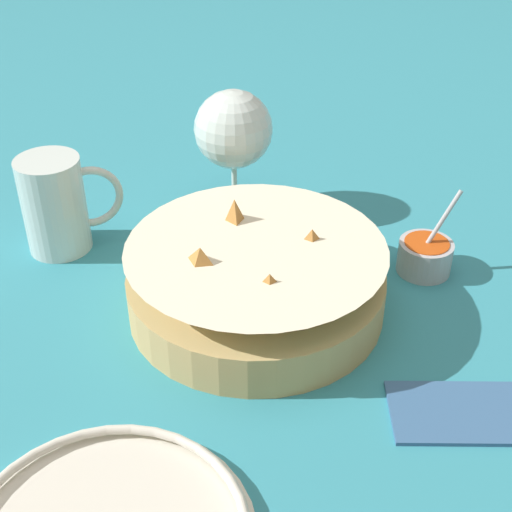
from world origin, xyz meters
TOP-DOWN VIEW (x-y plane):
  - ground_plane at (0.00, 0.00)m, footprint 4.00×4.00m
  - food_basket at (0.01, -0.03)m, footprint 0.26×0.26m
  - sauce_cup at (0.21, -0.03)m, footprint 0.06×0.06m
  - wine_glass at (0.05, 0.17)m, footprint 0.09×0.09m
  - beer_mug at (-0.16, 0.16)m, footprint 0.12×0.07m
  - napkin at (0.13, -0.23)m, footprint 0.14×0.11m

SIDE VIEW (x-z plane):
  - ground_plane at x=0.00m, z-range 0.00..0.00m
  - napkin at x=0.13m, z-range 0.00..0.01m
  - sauce_cup at x=0.21m, z-range -0.03..0.07m
  - food_basket at x=0.01m, z-range -0.01..0.08m
  - beer_mug at x=-0.16m, z-range 0.00..0.11m
  - wine_glass at x=0.05m, z-range 0.03..0.19m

